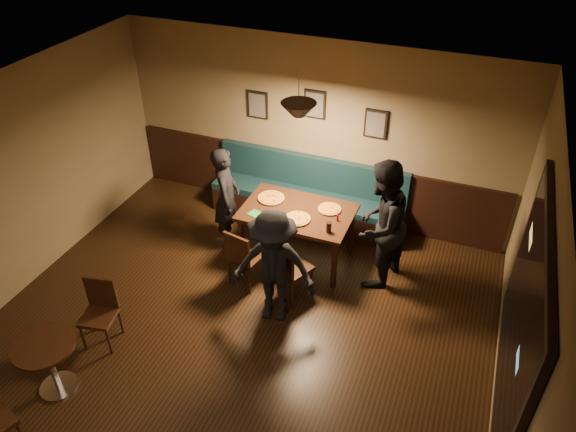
# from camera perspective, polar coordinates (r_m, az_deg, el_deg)

# --- Properties ---
(floor) EXTENTS (7.00, 7.00, 0.00)m
(floor) POSITION_cam_1_polar(r_m,az_deg,el_deg) (6.42, -8.20, -16.08)
(floor) COLOR black
(floor) RESTS_ON ground
(ceiling) EXTENTS (7.00, 7.00, 0.00)m
(ceiling) POSITION_cam_1_polar(r_m,az_deg,el_deg) (4.61, -11.08, 6.39)
(ceiling) COLOR silver
(ceiling) RESTS_ON ground
(wall_back) EXTENTS (6.00, 0.00, 6.00)m
(wall_back) POSITION_cam_1_polar(r_m,az_deg,el_deg) (8.07, 2.85, 8.86)
(wall_back) COLOR #8C704F
(wall_back) RESTS_ON ground
(wall_right) EXTENTS (0.00, 7.00, 7.00)m
(wall_right) POSITION_cam_1_polar(r_m,az_deg,el_deg) (4.97, 23.48, -14.72)
(wall_right) COLOR #8C704F
(wall_right) RESTS_ON ground
(wainscot) EXTENTS (5.88, 0.06, 1.00)m
(wainscot) POSITION_cam_1_polar(r_m,az_deg,el_deg) (8.48, 2.61, 3.32)
(wainscot) COLOR black
(wainscot) RESTS_ON ground
(booth_bench) EXTENTS (3.00, 0.60, 1.00)m
(booth_bench) POSITION_cam_1_polar(r_m,az_deg,el_deg) (8.27, 1.99, 2.40)
(booth_bench) COLOR #0F232D
(booth_bench) RESTS_ON ground
(window_frame) EXTENTS (0.06, 2.56, 1.86)m
(window_frame) POSITION_cam_1_polar(r_m,az_deg,el_deg) (5.25, 23.48, -9.92)
(window_frame) COLOR black
(window_frame) RESTS_ON wall_right
(window_glass) EXTENTS (0.00, 2.40, 2.40)m
(window_glass) POSITION_cam_1_polar(r_m,az_deg,el_deg) (5.24, 23.15, -9.85)
(window_glass) COLOR black
(window_glass) RESTS_ON wall_right
(picture_left) EXTENTS (0.32, 0.04, 0.42)m
(picture_left) POSITION_cam_1_polar(r_m,az_deg,el_deg) (8.22, -3.23, 11.66)
(picture_left) COLOR black
(picture_left) RESTS_ON wall_back
(picture_center) EXTENTS (0.32, 0.04, 0.42)m
(picture_center) POSITION_cam_1_polar(r_m,az_deg,el_deg) (7.86, 2.87, 11.72)
(picture_center) COLOR black
(picture_center) RESTS_ON wall_back
(picture_right) EXTENTS (0.32, 0.04, 0.42)m
(picture_right) POSITION_cam_1_polar(r_m,az_deg,el_deg) (7.71, 9.26, 9.59)
(picture_right) COLOR black
(picture_right) RESTS_ON wall_back
(pendant_lamp) EXTENTS (0.44, 0.44, 0.25)m
(pendant_lamp) POSITION_cam_1_polar(r_m,az_deg,el_deg) (6.62, 1.12, 10.89)
(pendant_lamp) COLOR black
(pendant_lamp) RESTS_ON ceiling
(dining_table) EXTENTS (1.51, 0.98, 0.81)m
(dining_table) POSITION_cam_1_polar(r_m,az_deg,el_deg) (7.57, 0.97, -1.96)
(dining_table) COLOR black
(dining_table) RESTS_ON floor
(chair_near_left) EXTENTS (0.46, 0.46, 0.89)m
(chair_near_left) POSITION_cam_1_polar(r_m,az_deg,el_deg) (7.15, -4.49, -4.25)
(chair_near_left) COLOR black
(chair_near_left) RESTS_ON floor
(chair_near_right) EXTENTS (0.56, 0.56, 0.95)m
(chair_near_right) POSITION_cam_1_polar(r_m,az_deg,el_deg) (6.92, 0.45, -5.37)
(chair_near_right) COLOR #321E0D
(chair_near_right) RESTS_ON floor
(diner_left) EXTENTS (0.54, 0.66, 1.55)m
(diner_left) POSITION_cam_1_polar(r_m,az_deg,el_deg) (7.71, -6.50, 1.95)
(diner_left) COLOR black
(diner_left) RESTS_ON floor
(diner_right) EXTENTS (0.90, 1.03, 1.81)m
(diner_right) POSITION_cam_1_polar(r_m,az_deg,el_deg) (6.99, 9.70, -0.94)
(diner_right) COLOR black
(diner_right) RESTS_ON floor
(diner_front) EXTENTS (1.10, 0.74, 1.57)m
(diner_front) POSITION_cam_1_polar(r_m,az_deg,el_deg) (6.42, -1.57, -5.51)
(diner_front) COLOR black
(diner_front) RESTS_ON floor
(pizza_a) EXTENTS (0.47, 0.47, 0.04)m
(pizza_a) POSITION_cam_1_polar(r_m,az_deg,el_deg) (7.55, -1.80, 1.91)
(pizza_a) COLOR gold
(pizza_a) RESTS_ON dining_table
(pizza_b) EXTENTS (0.43, 0.43, 0.04)m
(pizza_b) POSITION_cam_1_polar(r_m,az_deg,el_deg) (7.14, 1.02, -0.30)
(pizza_b) COLOR orange
(pizza_b) RESTS_ON dining_table
(pizza_c) EXTENTS (0.41, 0.41, 0.04)m
(pizza_c) POSITION_cam_1_polar(r_m,az_deg,el_deg) (7.35, 4.42, 0.74)
(pizza_c) COLOR orange
(pizza_c) RESTS_ON dining_table
(soda_glass) EXTENTS (0.09, 0.09, 0.15)m
(soda_glass) POSITION_cam_1_polar(r_m,az_deg,el_deg) (6.91, 4.34, -1.20)
(soda_glass) COLOR black
(soda_glass) RESTS_ON dining_table
(tabasco_bottle) EXTENTS (0.04, 0.04, 0.13)m
(tabasco_bottle) POSITION_cam_1_polar(r_m,az_deg,el_deg) (7.13, 5.27, -0.09)
(tabasco_bottle) COLOR maroon
(tabasco_bottle) RESTS_ON dining_table
(napkin_a) EXTENTS (0.17, 0.17, 0.01)m
(napkin_a) POSITION_cam_1_polar(r_m,az_deg,el_deg) (7.66, -2.07, 2.28)
(napkin_a) COLOR #1D6E36
(napkin_a) RESTS_ON dining_table
(napkin_b) EXTENTS (0.19, 0.19, 0.01)m
(napkin_b) POSITION_cam_1_polar(r_m,az_deg,el_deg) (7.28, -3.55, 0.28)
(napkin_b) COLOR #1B6628
(napkin_b) RESTS_ON dining_table
(cutlery_set) EXTENTS (0.17, 0.03, 0.00)m
(cutlery_set) POSITION_cam_1_polar(r_m,az_deg,el_deg) (7.02, -0.06, -1.19)
(cutlery_set) COLOR silver
(cutlery_set) RESTS_ON dining_table
(cafe_table) EXTENTS (0.84, 0.84, 0.69)m
(cafe_table) POSITION_cam_1_polar(r_m,az_deg,el_deg) (6.48, -23.74, -14.39)
(cafe_table) COLOR black
(cafe_table) RESTS_ON floor
(cafe_chair_far) EXTENTS (0.44, 0.44, 0.85)m
(cafe_chair_far) POSITION_cam_1_polar(r_m,az_deg,el_deg) (6.73, -19.44, -9.89)
(cafe_chair_far) COLOR black
(cafe_chair_far) RESTS_ON floor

